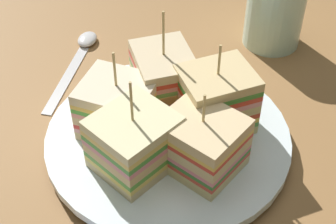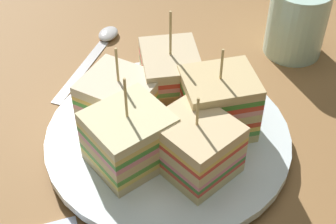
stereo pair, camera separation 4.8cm
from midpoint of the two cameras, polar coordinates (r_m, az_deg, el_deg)
The scene contains 10 objects.
ground_plane at distance 52.37cm, azimuth 2.65°, elevation -4.62°, with size 108.55×80.11×1.80cm, color olive.
plate at distance 50.95cm, azimuth 2.72°, elevation -3.15°, with size 24.52×24.52×1.72cm.
sandwich_wedge_0 at distance 45.74cm, azimuth 6.13°, elevation -3.98°, with size 8.37×8.82×8.57cm.
sandwich_wedge_1 at distance 49.37cm, azimuth 8.44°, elevation 0.76°, with size 7.43×6.33×9.70cm.
sandwich_wedge_2 at distance 52.00cm, azimuth 2.94°, elevation 3.64°, with size 6.68×7.78×11.09cm.
sandwich_wedge_3 at distance 49.63cm, azimuth -2.60°, elevation 0.90°, with size 9.14×9.18×9.36cm.
sandwich_wedge_4 at distance 46.01cm, azimuth -1.41°, elevation -3.17°, with size 8.66×8.26×9.94cm.
chip_pile at distance 49.56cm, azimuth 4.66°, elevation -2.23°, with size 6.22×7.70×1.73cm.
spoon at distance 64.55cm, azimuth -5.58°, elevation 7.42°, with size 11.05×13.34×1.00cm.
drinking_glass at distance 64.45cm, azimuth 16.40°, elevation 9.27°, with size 7.13×7.13×8.65cm.
Camera 2 is at (11.11, 33.60, 37.77)cm, focal length 54.00 mm.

